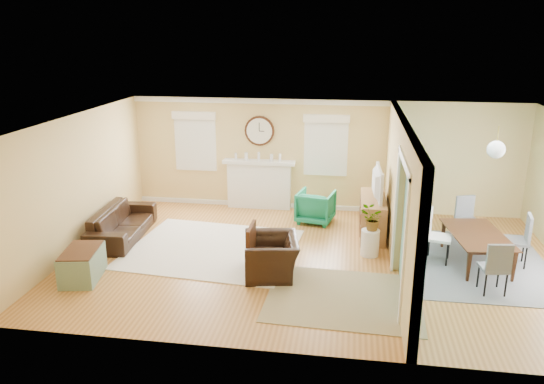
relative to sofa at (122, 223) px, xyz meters
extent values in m
plane|color=#A3632A|center=(3.95, -0.57, -0.31)|extent=(9.00, 9.00, 0.00)
cube|color=#E7BF75|center=(3.95, 2.43, 0.99)|extent=(9.00, 0.02, 2.60)
cube|color=#E7BF75|center=(3.95, -3.57, 0.99)|extent=(9.00, 0.02, 2.60)
cube|color=#E7BF75|center=(-0.55, -0.57, 0.99)|extent=(0.02, 6.00, 2.60)
cube|color=white|center=(3.95, -0.57, 2.29)|extent=(9.00, 6.00, 0.02)
cube|color=#E7BF75|center=(5.45, 0.83, 0.99)|extent=(0.12, 3.20, 2.60)
cube|color=#E7BF75|center=(5.45, -3.07, 0.99)|extent=(0.12, 1.00, 2.60)
cube|color=#E7BF75|center=(5.45, -1.67, 2.09)|extent=(0.12, 1.80, 0.40)
cube|color=white|center=(5.38, -0.77, 0.79)|extent=(0.04, 0.12, 2.20)
cube|color=white|center=(5.38, -2.57, 0.79)|extent=(0.04, 0.12, 2.20)
cube|color=white|center=(5.38, -1.67, 1.89)|extent=(0.04, 1.92, 0.12)
cube|color=#79BFB5|center=(5.52, -0.57, 0.99)|extent=(0.02, 6.00, 2.60)
cube|color=white|center=(2.45, 2.31, 0.24)|extent=(1.50, 0.24, 1.10)
cube|color=white|center=(2.45, 2.28, 0.82)|extent=(1.70, 0.30, 0.08)
cube|color=black|center=(2.45, 2.41, 0.19)|extent=(0.85, 0.02, 0.75)
cube|color=gold|center=(2.45, 2.30, 0.11)|extent=(0.85, 0.02, 0.62)
cylinder|color=#482210|center=(2.45, 2.40, 1.54)|extent=(0.70, 0.06, 0.70)
cylinder|color=silver|center=(2.45, 2.36, 1.54)|extent=(0.60, 0.01, 0.60)
cube|color=black|center=(2.45, 2.36, 1.64)|extent=(0.02, 0.01, 0.20)
cube|color=black|center=(2.51, 2.36, 1.54)|extent=(0.12, 0.01, 0.02)
cube|color=white|center=(0.90, 2.41, 1.24)|extent=(0.90, 0.03, 1.30)
cube|color=white|center=(0.90, 2.38, 1.24)|extent=(1.00, 0.04, 1.40)
cube|color=white|center=(0.90, 2.34, 1.87)|extent=(1.05, 0.10, 0.18)
cube|color=white|center=(4.00, 2.41, 1.24)|extent=(0.90, 0.03, 1.30)
cube|color=white|center=(4.00, 2.38, 1.24)|extent=(1.00, 0.04, 1.40)
cube|color=white|center=(4.00, 2.34, 1.87)|extent=(1.05, 0.10, 0.18)
cylinder|color=gold|center=(6.95, -0.57, 2.14)|extent=(0.02, 0.02, 0.30)
sphere|color=white|center=(6.95, -0.57, 1.89)|extent=(0.30, 0.30, 0.30)
cube|color=white|center=(1.98, -0.33, -0.30)|extent=(3.37, 2.99, 0.02)
cube|color=#9C8B61|center=(4.57, -1.94, -0.30)|extent=(2.50, 2.08, 0.01)
cube|color=slate|center=(6.93, -0.26, -0.30)|extent=(2.52, 3.15, 0.01)
imported|color=black|center=(0.00, 0.00, 0.00)|extent=(0.97, 2.17, 0.62)
imported|color=black|center=(3.29, -1.26, 0.03)|extent=(1.09, 1.19, 0.68)
imported|color=#197253|center=(3.86, 1.51, 0.05)|extent=(0.90, 0.92, 0.71)
cube|color=gray|center=(0.12, -1.92, -0.05)|extent=(0.72, 1.01, 0.51)
cube|color=#482210|center=(0.12, -1.92, 0.22)|extent=(0.68, 0.96, 0.02)
cube|color=olive|center=(5.08, 0.93, 0.09)|extent=(0.50, 1.50, 0.80)
cube|color=#482210|center=(4.83, 0.48, 0.24)|extent=(0.01, 0.40, 0.22)
cube|color=#482210|center=(4.83, 0.48, -0.03)|extent=(0.01, 0.40, 0.22)
cube|color=#482210|center=(4.83, 0.93, 0.24)|extent=(0.01, 0.40, 0.22)
cube|color=#482210|center=(4.83, 0.93, -0.03)|extent=(0.01, 0.40, 0.22)
cube|color=#482210|center=(4.83, 1.38, 0.24)|extent=(0.01, 0.40, 0.22)
cube|color=#482210|center=(4.83, 1.38, -0.03)|extent=(0.01, 0.40, 0.22)
imported|color=black|center=(5.06, 0.93, 0.81)|extent=(0.20, 1.11, 0.64)
cylinder|color=white|center=(5.01, -0.17, -0.06)|extent=(0.34, 0.34, 0.51)
imported|color=#337F33|center=(5.01, -0.17, 0.43)|extent=(0.42, 0.37, 0.46)
imported|color=#482210|center=(6.93, -0.26, -0.02)|extent=(1.13, 1.76, 0.58)
cube|color=slate|center=(6.97, 0.91, 0.11)|extent=(0.49, 0.49, 0.05)
cube|color=slate|center=(6.97, 0.91, 0.35)|extent=(0.39, 0.16, 0.47)
cylinder|color=black|center=(7.08, 1.11, -0.11)|extent=(0.03, 0.03, 0.39)
cylinder|color=black|center=(7.17, 0.80, -0.11)|extent=(0.03, 0.03, 0.39)
cylinder|color=black|center=(6.77, 1.01, -0.11)|extent=(0.03, 0.03, 0.39)
cylinder|color=black|center=(6.86, 0.71, -0.11)|extent=(0.03, 0.03, 0.39)
cube|color=slate|center=(6.93, -1.39, 0.12)|extent=(0.45, 0.45, 0.05)
cube|color=slate|center=(6.93, -1.39, 0.36)|extent=(0.41, 0.10, 0.48)
cylinder|color=black|center=(6.79, -1.57, -0.11)|extent=(0.03, 0.03, 0.40)
cylinder|color=black|center=(6.75, -1.24, -0.11)|extent=(0.03, 0.03, 0.40)
cylinder|color=black|center=(7.11, -1.53, -0.11)|extent=(0.03, 0.03, 0.40)
cylinder|color=black|center=(7.07, -1.20, -0.11)|extent=(0.03, 0.03, 0.40)
cube|color=white|center=(6.24, -0.26, 0.16)|extent=(0.53, 0.53, 0.05)
cube|color=white|center=(6.24, -0.26, 0.42)|extent=(0.15, 0.44, 0.52)
cylinder|color=black|center=(6.11, -0.05, -0.09)|extent=(0.03, 0.03, 0.44)
cylinder|color=black|center=(6.45, -0.13, -0.09)|extent=(0.03, 0.03, 0.44)
cylinder|color=black|center=(6.03, -0.39, -0.09)|extent=(0.03, 0.03, 0.44)
cylinder|color=black|center=(6.37, -0.47, -0.09)|extent=(0.03, 0.03, 0.44)
cube|color=slate|center=(7.58, -0.21, 0.15)|extent=(0.49, 0.49, 0.05)
cube|color=slate|center=(7.58, -0.21, 0.41)|extent=(0.12, 0.43, 0.51)
cylinder|color=black|center=(7.72, -0.41, -0.09)|extent=(0.03, 0.03, 0.43)
cylinder|color=black|center=(7.38, -0.35, -0.09)|extent=(0.03, 0.03, 0.43)
cylinder|color=black|center=(7.78, -0.07, -0.09)|extent=(0.03, 0.03, 0.43)
cylinder|color=black|center=(7.44, -0.01, -0.09)|extent=(0.03, 0.03, 0.43)
camera|label=1|loc=(4.57, -9.62, 3.78)|focal=35.00mm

